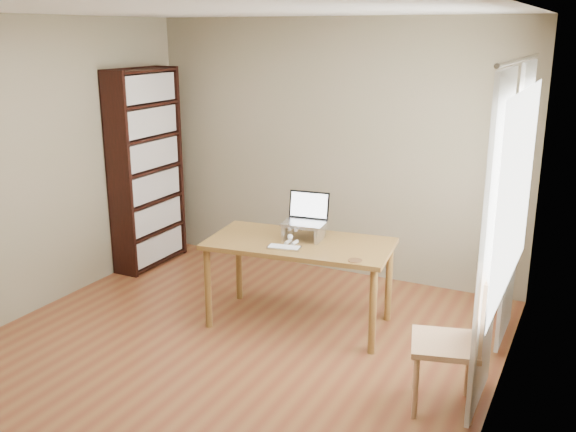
# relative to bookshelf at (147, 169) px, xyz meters

# --- Properties ---
(room) EXTENTS (4.04, 4.54, 2.64)m
(room) POSITION_rel_bookshelf_xyz_m (1.86, -1.54, 0.25)
(room) COLOR brown
(room) RESTS_ON ground
(bookshelf) EXTENTS (0.30, 0.90, 2.10)m
(bookshelf) POSITION_rel_bookshelf_xyz_m (0.00, 0.00, 0.00)
(bookshelf) COLOR black
(bookshelf) RESTS_ON ground
(curtains) EXTENTS (0.03, 1.90, 2.25)m
(curtains) POSITION_rel_bookshelf_xyz_m (3.75, -0.75, 0.12)
(curtains) COLOR silver
(curtains) RESTS_ON ground
(desk) EXTENTS (1.63, 0.95, 0.75)m
(desk) POSITION_rel_bookshelf_xyz_m (2.11, -0.66, -0.39)
(desk) COLOR brown
(desk) RESTS_ON ground
(laptop_stand) EXTENTS (0.32, 0.25, 0.13)m
(laptop_stand) POSITION_rel_bookshelf_xyz_m (2.11, -0.58, -0.22)
(laptop_stand) COLOR silver
(laptop_stand) RESTS_ON desk
(laptop) EXTENTS (0.38, 0.34, 0.25)m
(laptop) POSITION_rel_bookshelf_xyz_m (2.11, -0.51, -0.10)
(laptop) COLOR silver
(laptop) RESTS_ON laptop_stand
(keyboard) EXTENTS (0.29, 0.17, 0.02)m
(keyboard) POSITION_rel_bookshelf_xyz_m (2.08, -0.88, -0.29)
(keyboard) COLOR silver
(keyboard) RESTS_ON desk
(coaster) EXTENTS (0.11, 0.11, 0.01)m
(coaster) POSITION_rel_bookshelf_xyz_m (2.70, -0.89, -0.30)
(coaster) COLOR #52341C
(coaster) RESTS_ON desk
(cat) EXTENTS (0.25, 0.48, 0.15)m
(cat) POSITION_rel_bookshelf_xyz_m (2.08, -0.54, -0.23)
(cat) COLOR #4B433B
(cat) RESTS_ON desk
(chair) EXTENTS (0.53, 0.53, 0.98)m
(chair) POSITION_rel_bookshelf_xyz_m (3.61, -1.40, -0.52)
(chair) COLOR tan
(chair) RESTS_ON ground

